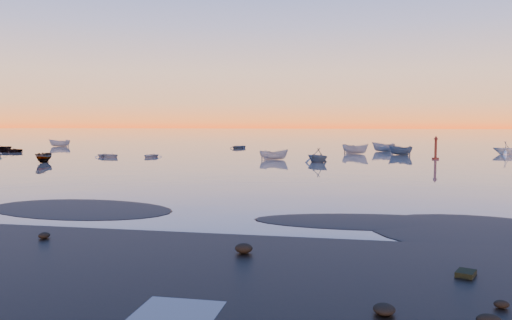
% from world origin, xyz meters
% --- Properties ---
extents(ground, '(600.00, 600.00, 0.00)m').
position_xyz_m(ground, '(0.00, 100.00, 0.00)').
color(ground, '#6F655C').
rests_on(ground, ground).
extents(mud_lobes, '(140.00, 6.00, 0.07)m').
position_xyz_m(mud_lobes, '(0.00, -1.00, 0.01)').
color(mud_lobes, black).
rests_on(mud_lobes, ground).
extents(moored_fleet, '(124.00, 58.00, 1.20)m').
position_xyz_m(moored_fleet, '(0.00, 53.00, 0.00)').
color(moored_fleet, white).
rests_on(moored_fleet, ground).
extents(boat_near_left, '(3.31, 4.25, 0.98)m').
position_xyz_m(boat_near_left, '(-19.54, 40.52, 0.00)').
color(boat_near_left, gray).
rests_on(boat_near_left, ground).
extents(boat_near_center, '(2.58, 4.09, 1.32)m').
position_xyz_m(boat_near_center, '(3.59, 40.71, 0.00)').
color(boat_near_center, gray).
rests_on(boat_near_center, ground).
extents(boat_near_right, '(3.93, 3.85, 1.33)m').
position_xyz_m(boat_near_right, '(9.52, 37.14, 0.00)').
color(boat_near_right, '#32485F').
rests_on(boat_near_right, ground).
extents(channel_marker, '(0.90, 0.90, 3.21)m').
position_xyz_m(channel_marker, '(24.42, 45.58, 1.27)').
color(channel_marker, '#41140E').
rests_on(channel_marker, ground).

